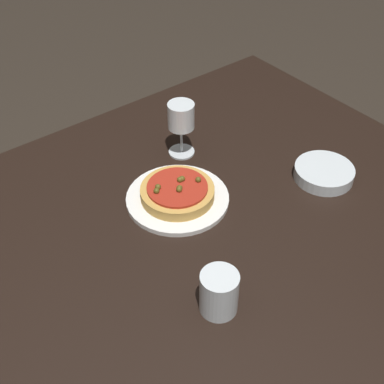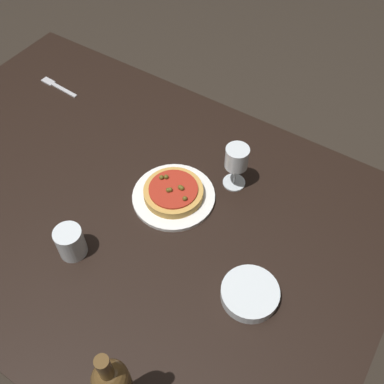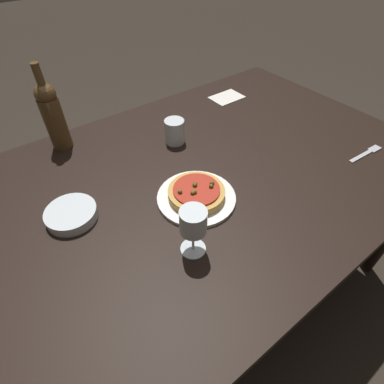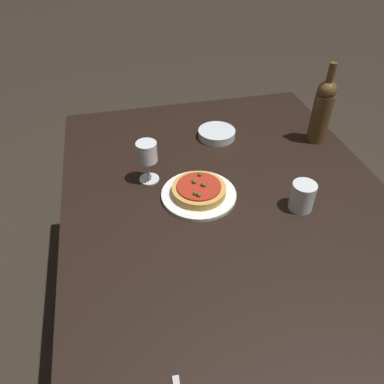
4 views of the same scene
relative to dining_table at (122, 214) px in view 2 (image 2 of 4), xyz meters
The scene contains 8 objects.
ground_plane 0.65m from the dining_table, ahead, with size 14.00×14.00×0.00m, color #2D261E.
dining_table is the anchor object (origin of this frame).
dinner_plate 0.18m from the dining_table, 35.66° to the left, with size 0.24×0.24×0.01m.
pizza 0.19m from the dining_table, 35.68° to the left, with size 0.17×0.17×0.04m.
wine_glass 0.39m from the dining_table, 43.30° to the left, with size 0.07×0.07×0.15m.
water_cup 0.23m from the dining_table, 87.81° to the right, with size 0.07×0.07×0.09m.
side_bowl 0.48m from the dining_table, ahead, with size 0.15×0.15×0.03m.
fork 0.59m from the dining_table, 150.87° to the left, with size 0.17×0.03×0.00m.
Camera 2 is at (0.61, -0.55, 1.77)m, focal length 42.00 mm.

